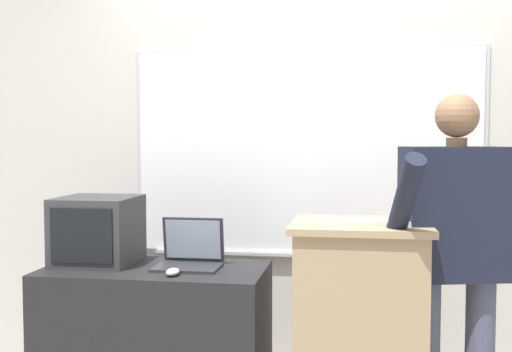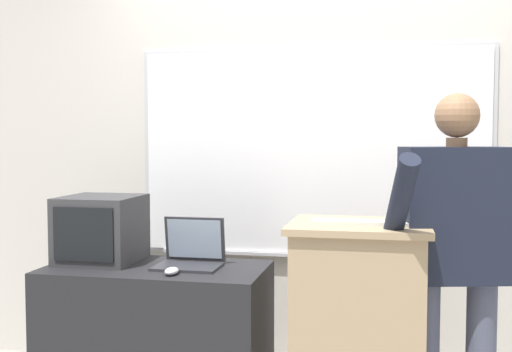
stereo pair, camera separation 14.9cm
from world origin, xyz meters
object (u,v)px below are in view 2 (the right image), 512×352
Objects in this scene: lectern_podium at (358,336)px; side_desk at (157,344)px; laptop at (191,252)px; computer_mouse_by_laptop at (172,271)px; computer_mouse_by_keyboard at (420,223)px; crt_monitor at (101,229)px; wireless_keyboard at (362,223)px; person_presenter at (455,248)px.

side_desk is at bearing 175.75° from lectern_podium.
side_desk is (-0.99, 0.07, -0.13)m from lectern_podium.
laptop is at bearing 171.20° from lectern_podium.
computer_mouse_by_laptop is (-0.85, -0.09, 0.28)m from lectern_podium.
computer_mouse_by_keyboard is at bearing -13.77° from lectern_podium.
computer_mouse_by_laptop is 0.53m from crt_monitor.
laptop is 0.79× the size of crt_monitor.
laptop is 0.49m from crt_monitor.
wireless_keyboard is 1.34m from crt_monitor.
lectern_podium reaches higher than side_desk.
wireless_keyboard is at bearing -7.88° from side_desk.
wireless_keyboard is (1.00, -0.14, 0.65)m from side_desk.
wireless_keyboard is at bearing 178.06° from person_presenter.
lectern_podium is at bearing -6.10° from crt_monitor.
person_presenter is at bearing -4.96° from laptop.
computer_mouse_by_laptop is at bearing -96.60° from laptop.
crt_monitor reaches higher than wireless_keyboard.
laptop is 3.13× the size of computer_mouse_by_laptop.
computer_mouse_by_keyboard reaches higher than wireless_keyboard.
lectern_podium reaches higher than computer_mouse_by_laptop.
crt_monitor reaches higher than laptop.
wireless_keyboard is (0.01, -0.07, 0.52)m from lectern_podium.
crt_monitor is at bearing 153.26° from computer_mouse_by_laptop.
laptop reaches higher than computer_mouse_by_laptop.
person_presenter reaches higher than wireless_keyboard.
wireless_keyboard is 0.25m from computer_mouse_by_keyboard.
side_desk is 0.64m from crt_monitor.
person_presenter reaches higher than crt_monitor.
computer_mouse_by_laptop is (-0.03, -0.22, -0.05)m from laptop.
person_presenter is 4.05× the size of crt_monitor.
laptop is at bearing 83.40° from computer_mouse_by_laptop.
wireless_keyboard is at bearing -12.96° from laptop.
lectern_podium is 10.28× the size of computer_mouse_by_keyboard.
person_presenter is at bearing -2.17° from side_desk.
side_desk is 3.43× the size of laptop.
laptop reaches higher than side_desk.
lectern_podium is at bearing 166.23° from computer_mouse_by_keyboard.
side_desk is 10.75× the size of computer_mouse_by_keyboard.
side_desk is 0.67× the size of person_presenter.
side_desk is 1.50m from person_presenter.
computer_mouse_by_keyboard is at bearing 0.38° from wireless_keyboard.
lectern_podium is 0.53m from wireless_keyboard.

